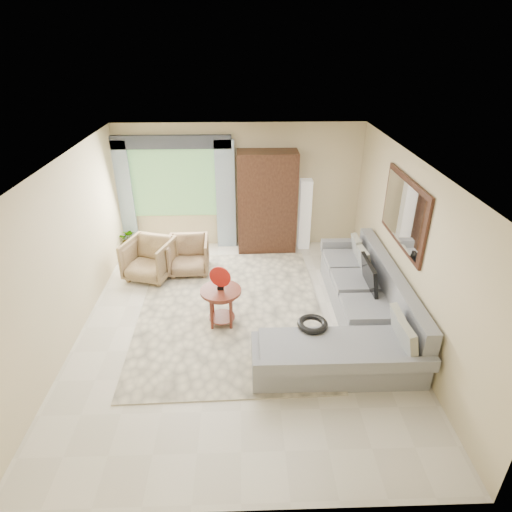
{
  "coord_description": "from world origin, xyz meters",
  "views": [
    {
      "loc": [
        0.06,
        -5.54,
        4.12
      ],
      "look_at": [
        0.25,
        0.35,
        1.05
      ],
      "focal_mm": 30.0,
      "sensor_mm": 36.0,
      "label": 1
    }
  ],
  "objects_px": {
    "tv_screen": "(369,275)",
    "floor_lamp": "(305,214)",
    "armchair_right": "(189,256)",
    "armoire": "(267,202)",
    "sectional_sofa": "(357,314)",
    "coffee_table": "(221,306)",
    "armchair_left": "(149,259)",
    "potted_plant": "(129,240)"
  },
  "relations": [
    {
      "from": "armchair_left",
      "to": "floor_lamp",
      "type": "distance_m",
      "value": 3.31
    },
    {
      "from": "armchair_left",
      "to": "coffee_table",
      "type": "bearing_deg",
      "value": -30.2
    },
    {
      "from": "potted_plant",
      "to": "armoire",
      "type": "height_order",
      "value": "armoire"
    },
    {
      "from": "tv_screen",
      "to": "armchair_left",
      "type": "height_order",
      "value": "tv_screen"
    },
    {
      "from": "armchair_left",
      "to": "armoire",
      "type": "distance_m",
      "value": 2.62
    },
    {
      "from": "sectional_sofa",
      "to": "armoire",
      "type": "relative_size",
      "value": 1.65
    },
    {
      "from": "armchair_right",
      "to": "floor_lamp",
      "type": "xyz_separation_m",
      "value": [
        2.35,
        1.03,
        0.4
      ]
    },
    {
      "from": "coffee_table",
      "to": "armchair_right",
      "type": "xyz_separation_m",
      "value": [
        -0.69,
        1.71,
        0.02
      ]
    },
    {
      "from": "armchair_right",
      "to": "tv_screen",
      "type": "bearing_deg",
      "value": -28.29
    },
    {
      "from": "tv_screen",
      "to": "coffee_table",
      "type": "distance_m",
      "value": 2.4
    },
    {
      "from": "armchair_right",
      "to": "armoire",
      "type": "xyz_separation_m",
      "value": [
        1.55,
        0.97,
        0.7
      ]
    },
    {
      "from": "coffee_table",
      "to": "potted_plant",
      "type": "xyz_separation_m",
      "value": [
        -2.04,
        2.6,
        -0.06
      ]
    },
    {
      "from": "tv_screen",
      "to": "armchair_right",
      "type": "xyz_separation_m",
      "value": [
        -3.05,
        1.48,
        -0.37
      ]
    },
    {
      "from": "tv_screen",
      "to": "armchair_right",
      "type": "distance_m",
      "value": 3.41
    },
    {
      "from": "coffee_table",
      "to": "potted_plant",
      "type": "distance_m",
      "value": 3.3
    },
    {
      "from": "sectional_sofa",
      "to": "armchair_right",
      "type": "distance_m",
      "value": 3.38
    },
    {
      "from": "sectional_sofa",
      "to": "armchair_left",
      "type": "distance_m",
      "value": 3.91
    },
    {
      "from": "floor_lamp",
      "to": "armchair_left",
      "type": "bearing_deg",
      "value": -158.59
    },
    {
      "from": "floor_lamp",
      "to": "coffee_table",
      "type": "bearing_deg",
      "value": -121.13
    },
    {
      "from": "coffee_table",
      "to": "armchair_right",
      "type": "bearing_deg",
      "value": 112.05
    },
    {
      "from": "armchair_left",
      "to": "armchair_right",
      "type": "relative_size",
      "value": 1.09
    },
    {
      "from": "armchair_right",
      "to": "floor_lamp",
      "type": "height_order",
      "value": "floor_lamp"
    },
    {
      "from": "coffee_table",
      "to": "floor_lamp",
      "type": "distance_m",
      "value": 3.22
    },
    {
      "from": "armoire",
      "to": "floor_lamp",
      "type": "relative_size",
      "value": 1.4
    },
    {
      "from": "coffee_table",
      "to": "sectional_sofa",
      "type": "bearing_deg",
      "value": -6.04
    },
    {
      "from": "tv_screen",
      "to": "armchair_left",
      "type": "relative_size",
      "value": 0.89
    },
    {
      "from": "tv_screen",
      "to": "floor_lamp",
      "type": "bearing_deg",
      "value": 105.59
    },
    {
      "from": "potted_plant",
      "to": "tv_screen",
      "type": "bearing_deg",
      "value": -28.35
    },
    {
      "from": "sectional_sofa",
      "to": "potted_plant",
      "type": "relative_size",
      "value": 6.3
    },
    {
      "from": "sectional_sofa",
      "to": "floor_lamp",
      "type": "height_order",
      "value": "floor_lamp"
    },
    {
      "from": "armchair_right",
      "to": "floor_lamp",
      "type": "distance_m",
      "value": 2.59
    },
    {
      "from": "tv_screen",
      "to": "armoire",
      "type": "distance_m",
      "value": 2.89
    },
    {
      "from": "sectional_sofa",
      "to": "armchair_right",
      "type": "relative_size",
      "value": 4.52
    },
    {
      "from": "sectional_sofa",
      "to": "tv_screen",
      "type": "bearing_deg",
      "value": 59.27
    },
    {
      "from": "coffee_table",
      "to": "armoire",
      "type": "height_order",
      "value": "armoire"
    },
    {
      "from": "sectional_sofa",
      "to": "armoire",
      "type": "bearing_deg",
      "value": 113.06
    },
    {
      "from": "armchair_left",
      "to": "potted_plant",
      "type": "bearing_deg",
      "value": 137.9
    },
    {
      "from": "sectional_sofa",
      "to": "coffee_table",
      "type": "height_order",
      "value": "sectional_sofa"
    },
    {
      "from": "armchair_right",
      "to": "potted_plant",
      "type": "bearing_deg",
      "value": 144.28
    },
    {
      "from": "armchair_right",
      "to": "sectional_sofa",
      "type": "bearing_deg",
      "value": -37.14
    },
    {
      "from": "coffee_table",
      "to": "armchair_right",
      "type": "distance_m",
      "value": 1.85
    },
    {
      "from": "armoire",
      "to": "sectional_sofa",
      "type": "bearing_deg",
      "value": -66.94
    }
  ]
}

